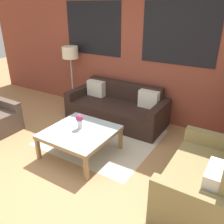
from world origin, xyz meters
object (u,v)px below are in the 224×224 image
(couch_dark, at_px, (117,109))
(floor_lamp, at_px, (70,55))
(flower_vase, at_px, (80,120))
(settee_vintage, at_px, (205,180))
(coffee_table, at_px, (80,134))

(couch_dark, bearing_deg, floor_lamp, 172.13)
(floor_lamp, distance_m, flower_vase, 2.18)
(floor_lamp, height_order, flower_vase, floor_lamp)
(settee_vintage, bearing_deg, couch_dark, 146.52)
(couch_dark, distance_m, coffee_table, 1.39)
(couch_dark, xyz_separation_m, settee_vintage, (2.08, -1.37, 0.03))
(coffee_table, bearing_deg, settee_vintage, 0.12)
(coffee_table, xyz_separation_m, floor_lamp, (-1.49, 1.57, 0.84))
(coffee_table, relative_size, floor_lamp, 0.73)
(settee_vintage, xyz_separation_m, floor_lamp, (-3.44, 1.56, 0.91))
(settee_vintage, bearing_deg, coffee_table, -179.88)
(settee_vintage, height_order, floor_lamp, floor_lamp)
(couch_dark, xyz_separation_m, coffee_table, (0.13, -1.38, 0.10))
(couch_dark, relative_size, floor_lamp, 1.44)
(flower_vase, bearing_deg, floor_lamp, 133.84)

